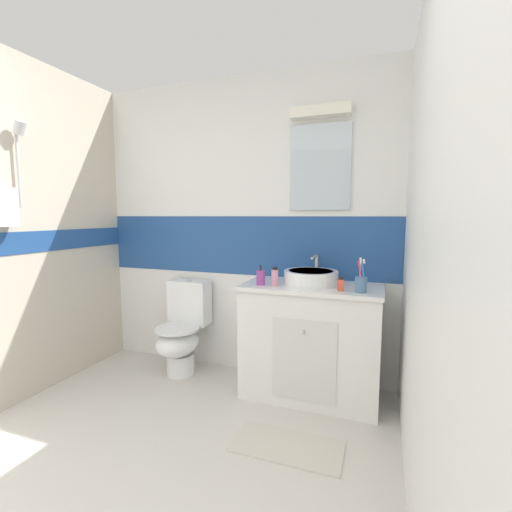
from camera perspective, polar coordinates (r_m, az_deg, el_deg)
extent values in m
cube|color=beige|center=(2.40, -14.77, -28.63)|extent=(3.20, 3.48, 0.04)
cube|color=white|center=(3.21, -2.06, -10.33)|extent=(3.20, 0.10, 0.85)
cube|color=#234C8C|center=(3.08, -2.14, 1.75)|extent=(3.20, 0.10, 0.50)
cube|color=white|center=(3.13, -2.17, 17.01)|extent=(3.20, 0.10, 1.15)
cube|color=silver|center=(2.85, 10.28, 13.88)|extent=(0.47, 0.02, 0.65)
cube|color=white|center=(2.90, 10.32, 21.98)|extent=(0.46, 0.10, 0.08)
cube|color=white|center=(2.92, -35.60, 6.43)|extent=(0.10, 0.14, 0.26)
cylinder|color=silver|center=(3.04, -33.95, 11.64)|extent=(0.02, 0.02, 0.54)
cylinder|color=silver|center=(3.05, -33.83, 16.81)|extent=(0.10, 0.07, 0.11)
cube|color=white|center=(1.62, 26.94, 2.04)|extent=(0.10, 3.48, 2.50)
cube|color=white|center=(2.76, 8.86, -13.59)|extent=(0.99, 0.50, 0.82)
cube|color=white|center=(2.64, 8.98, -4.96)|extent=(1.01, 0.52, 0.03)
cube|color=silver|center=(2.54, 7.69, -16.38)|extent=(0.44, 0.01, 0.57)
cylinder|color=silver|center=(2.46, 7.68, -12.11)|extent=(0.02, 0.02, 0.03)
cylinder|color=white|center=(2.65, 8.83, -3.43)|extent=(0.40, 0.40, 0.10)
cylinder|color=#AFB1BA|center=(2.64, 8.85, -2.46)|extent=(0.33, 0.33, 0.01)
cylinder|color=silver|center=(2.86, 9.73, -1.81)|extent=(0.03, 0.03, 0.19)
cylinder|color=silver|center=(2.75, 9.36, -0.16)|extent=(0.02, 0.18, 0.02)
cylinder|color=white|center=(3.24, -12.06, -16.60)|extent=(0.24, 0.24, 0.18)
ellipsoid|color=white|center=(3.14, -12.55, -13.49)|extent=(0.34, 0.42, 0.22)
cylinder|color=white|center=(3.10, -12.60, -11.37)|extent=(0.37, 0.37, 0.02)
cube|color=white|center=(3.22, -10.67, -7.29)|extent=(0.36, 0.17, 0.39)
cylinder|color=silver|center=(3.18, -10.74, -3.78)|extent=(0.04, 0.04, 0.02)
cylinder|color=#4C7299|center=(2.45, 16.56, -4.43)|extent=(0.08, 0.08, 0.10)
cylinder|color=#D872BF|center=(2.42, 16.44, -2.98)|extent=(0.01, 0.01, 0.17)
cube|color=white|center=(2.41, 16.51, -0.96)|extent=(0.01, 0.02, 0.03)
cylinder|color=#338CD8|center=(2.43, 16.95, -2.90)|extent=(0.04, 0.02, 0.18)
cube|color=white|center=(2.42, 17.02, -0.82)|extent=(0.02, 0.02, 0.03)
cylinder|color=#D83F4C|center=(2.42, 16.46, -2.81)|extent=(0.04, 0.04, 0.19)
cube|color=white|center=(2.41, 16.54, -0.61)|extent=(0.02, 0.02, 0.03)
cylinder|color=#993F99|center=(2.60, 0.76, -3.50)|extent=(0.06, 0.06, 0.11)
cylinder|color=#262626|center=(2.59, 0.77, -1.95)|extent=(0.01, 0.01, 0.04)
cylinder|color=#262626|center=(2.58, 0.68, -1.59)|extent=(0.01, 0.02, 0.01)
cube|color=#D84C33|center=(2.46, 13.53, -4.59)|extent=(0.04, 0.03, 0.08)
cylinder|color=black|center=(2.45, 13.56, -3.47)|extent=(0.03, 0.03, 0.02)
cylinder|color=pink|center=(2.56, 3.04, -3.52)|extent=(0.05, 0.05, 0.12)
cylinder|color=black|center=(2.55, 3.05, -1.99)|extent=(0.03, 0.03, 0.02)
cube|color=beige|center=(2.37, 5.05, -28.20)|extent=(0.65, 0.32, 0.01)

